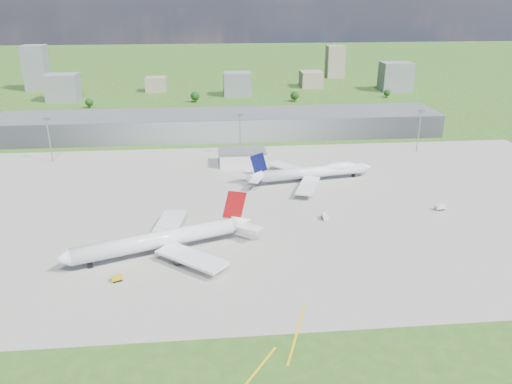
{
  "coord_description": "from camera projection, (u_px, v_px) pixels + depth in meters",
  "views": [
    {
      "loc": [
        -8.11,
        -172.14,
        91.49
      ],
      "look_at": [
        11.64,
        33.94,
        9.0
      ],
      "focal_mm": 35.0,
      "sensor_mm": 36.0,
      "label": 1
    }
  ],
  "objects": [
    {
      "name": "tree_c",
      "position": [
        195.0,
        96.0,
        448.76
      ],
      "size": [
        8.1,
        8.1,
        9.9
      ],
      "color": "#382314",
      "rests_on": "ground"
    },
    {
      "name": "airliner_blue_quad",
      "position": [
        314.0,
        172.0,
        259.69
      ],
      "size": [
        68.5,
        53.18,
        17.94
      ],
      "rotation": [
        0.0,
        0.0,
        0.16
      ],
      "color": "white",
      "rests_on": "ground"
    },
    {
      "name": "mast_west",
      "position": [
        48.0,
        133.0,
        284.69
      ],
      "size": [
        3.5,
        2.0,
        25.9
      ],
      "color": "gray",
      "rests_on": "ground"
    },
    {
      "name": "bldg_c",
      "position": [
        237.0,
        84.0,
        478.13
      ],
      "size": [
        26.0,
        20.0,
        22.0
      ],
      "primitive_type": "cube",
      "color": "slate",
      "rests_on": "ground"
    },
    {
      "name": "terminal",
      "position": [
        221.0,
        125.0,
        343.57
      ],
      "size": [
        300.0,
        42.0,
        15.0
      ],
      "primitive_type": "cube",
      "color": "gray",
      "rests_on": "ground"
    },
    {
      "name": "mast_east",
      "position": [
        420.0,
        124.0,
        304.19
      ],
      "size": [
        3.5,
        2.0,
        25.9
      ],
      "color": "gray",
      "rests_on": "ground"
    },
    {
      "name": "bldg_tall_w",
      "position": [
        36.0,
        68.0,
        502.57
      ],
      "size": [
        22.0,
        20.0,
        44.0
      ],
      "primitive_type": "cube",
      "color": "slate",
      "rests_on": "ground"
    },
    {
      "name": "tree_w",
      "position": [
        89.0,
        102.0,
        427.27
      ],
      "size": [
        6.75,
        6.75,
        8.25
      ],
      "color": "#382314",
      "rests_on": "ground"
    },
    {
      "name": "van_white_far",
      "position": [
        440.0,
        208.0,
        226.06
      ],
      "size": [
        4.97,
        3.08,
        2.41
      ],
      "rotation": [
        0.0,
        0.0,
        0.21
      ],
      "color": "silver",
      "rests_on": "ground"
    },
    {
      "name": "bldg_tall_e",
      "position": [
        335.0,
        62.0,
        578.65
      ],
      "size": [
        20.0,
        18.0,
        36.0
      ],
      "primitive_type": "cube",
      "color": "gray",
      "rests_on": "ground"
    },
    {
      "name": "van_white_near",
      "position": [
        325.0,
        217.0,
        216.6
      ],
      "size": [
        2.33,
        4.76,
        2.41
      ],
      "rotation": [
        0.0,
        0.0,
        1.61
      ],
      "color": "white",
      "rests_on": "ground"
    },
    {
      "name": "apron",
      "position": [
        251.0,
        205.0,
        231.63
      ],
      "size": [
        360.0,
        190.0,
        0.08
      ],
      "primitive_type": "cube",
      "color": "gray",
      "rests_on": "ground"
    },
    {
      "name": "bldg_w",
      "position": [
        63.0,
        87.0,
        454.34
      ],
      "size": [
        28.0,
        22.0,
        24.0
      ],
      "primitive_type": "cube",
      "color": "slate",
      "rests_on": "ground"
    },
    {
      "name": "tree_far_e",
      "position": [
        387.0,
        93.0,
        469.82
      ],
      "size": [
        6.3,
        6.3,
        7.7
      ],
      "color": "#382314",
      "rests_on": "ground"
    },
    {
      "name": "bldg_e",
      "position": [
        396.0,
        77.0,
        500.45
      ],
      "size": [
        30.0,
        22.0,
        28.0
      ],
      "primitive_type": "cube",
      "color": "slate",
      "rests_on": "ground"
    },
    {
      "name": "tree_e",
      "position": [
        295.0,
        96.0,
        452.23
      ],
      "size": [
        7.65,
        7.65,
        9.35
      ],
      "color": "#382314",
      "rests_on": "ground"
    },
    {
      "name": "tug_yellow",
      "position": [
        117.0,
        279.0,
        170.2
      ],
      "size": [
        4.4,
        3.5,
        1.89
      ],
      "rotation": [
        0.0,
        0.0,
        0.39
      ],
      "color": "#C8A40B",
      "rests_on": "ground"
    },
    {
      "name": "ops_building",
      "position": [
        242.0,
        158.0,
        285.64
      ],
      "size": [
        26.0,
        16.0,
        8.0
      ],
      "primitive_type": "cube",
      "color": "silver",
      "rests_on": "ground"
    },
    {
      "name": "mast_center",
      "position": [
        240.0,
        128.0,
        294.44
      ],
      "size": [
        3.5,
        2.0,
        25.9
      ],
      "color": "gray",
      "rests_on": "ground"
    },
    {
      "name": "airliner_red_twin",
      "position": [
        163.0,
        240.0,
        187.45
      ],
      "size": [
        72.56,
        55.07,
        20.61
      ],
      "rotation": [
        0.0,
        0.0,
        3.49
      ],
      "color": "white",
      "rests_on": "ground"
    },
    {
      "name": "ground",
      "position": [
        222.0,
        141.0,
        332.48
      ],
      "size": [
        1400.0,
        1400.0,
        0.0
      ],
      "primitive_type": "plane",
      "color": "#2D591C",
      "rests_on": "ground"
    },
    {
      "name": "bldg_ce",
      "position": [
        311.0,
        79.0,
        523.32
      ],
      "size": [
        22.0,
        24.0,
        16.0
      ],
      "primitive_type": "cube",
      "color": "gray",
      "rests_on": "ground"
    },
    {
      "name": "bldg_cw",
      "position": [
        156.0,
        84.0,
        500.27
      ],
      "size": [
        20.0,
        18.0,
        14.0
      ],
      "primitive_type": "cube",
      "color": "gray",
      "rests_on": "ground"
    }
  ]
}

